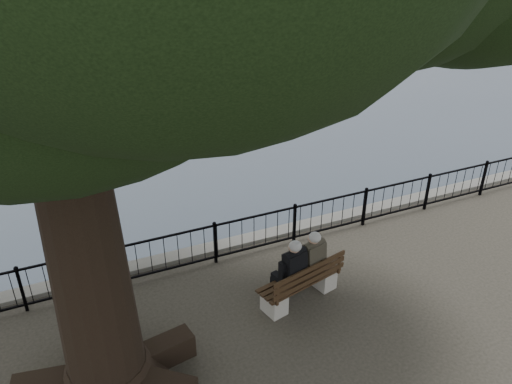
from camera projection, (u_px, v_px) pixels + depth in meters
harbor at (248, 258)px, 12.38m from camera, size 260.00×260.00×1.20m
railing at (256, 232)px, 11.48m from camera, size 22.06×0.06×1.00m
bench at (301, 286)px, 10.09m from camera, size 1.93×0.96×0.98m
person_left at (289, 273)px, 9.86m from camera, size 0.55×0.83×1.55m
person_right at (308, 264)px, 10.13m from camera, size 0.55×0.83×1.55m
sailboat_b at (20, 100)px, 24.21m from camera, size 3.53×5.39×11.46m
sailboat_c at (176, 94)px, 25.23m from camera, size 2.61×5.22×9.81m
sailboat_d at (220, 48)px, 34.93m from camera, size 2.77×5.42×9.08m
sailboat_g at (186, 32)px, 40.09m from camera, size 2.31×4.77×9.16m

